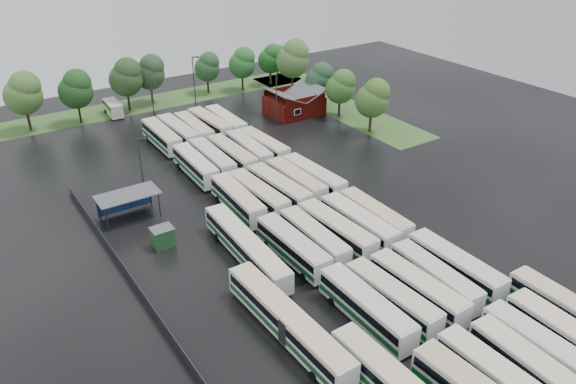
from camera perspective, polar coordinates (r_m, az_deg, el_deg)
ground at (r=69.11m, az=4.17°, el=-6.18°), size 160.00×160.00×0.00m
brick_building at (r=112.12m, az=0.64°, el=8.86°), size 10.07×8.60×5.39m
wash_shed at (r=77.91m, az=-16.05°, el=-0.48°), size 8.20×4.20×3.58m
utility_hut at (r=71.16m, az=-12.60°, el=-4.48°), size 2.70×2.20×2.62m
grass_strip_north at (r=122.08m, az=-14.04°, el=8.72°), size 80.00×10.00×0.01m
grass_strip_east at (r=118.37m, az=4.68°, el=8.87°), size 10.00×50.00×0.01m
west_fence at (r=66.44m, az=-15.81°, el=-8.28°), size 0.10×50.00×1.20m
bus_r0c1 at (r=53.94m, az=20.67°, el=-17.51°), size 2.82×12.22×3.39m
bus_r0c2 at (r=56.04m, az=23.41°, el=-16.14°), size 2.92×12.06×3.34m
bus_r0c3 at (r=58.22m, az=24.52°, el=-14.47°), size 2.63×12.11×3.37m
bus_r0c4 at (r=60.43m, az=26.59°, el=-13.19°), size 2.97×12.49×3.46m
bus_r1c0 at (r=58.26m, az=7.96°, el=-11.56°), size 2.78×12.54×3.48m
bus_r1c1 at (r=60.01m, az=10.51°, el=-10.55°), size 2.99×12.06×3.33m
bus_r1c2 at (r=61.73m, az=13.01°, el=-9.55°), size 2.95×12.31×3.41m
bus_r1c3 at (r=63.90m, az=14.68°, el=-8.38°), size 3.03×12.01×3.32m
bus_r1c4 at (r=66.12m, az=16.63°, el=-7.22°), size 2.66×12.46×3.47m
bus_r2c0 at (r=66.63m, az=0.49°, el=-5.59°), size 2.66×12.33×3.43m
bus_r2c1 at (r=68.37m, az=2.64°, el=-4.70°), size 2.86×12.05×3.34m
bus_r2c2 at (r=69.85m, az=4.95°, el=-3.92°), size 3.14×12.66×3.50m
bus_r2c3 at (r=71.61m, az=7.17°, el=-3.18°), size 2.80×12.57×3.49m
bus_r2c4 at (r=73.52m, az=8.77°, el=-2.46°), size 2.78×12.19×3.38m
bus_r3c0 at (r=76.76m, az=-5.13°, el=-0.81°), size 3.22×12.35×3.40m
bus_r3c1 at (r=77.77m, az=-3.08°, el=-0.30°), size 3.03×12.47×3.45m
bus_r3c2 at (r=79.31m, az=-0.95°, el=0.36°), size 3.21×12.65×3.49m
bus_r3c3 at (r=81.29m, az=0.76°, el=1.06°), size 2.78×12.35×3.43m
bus_r3c4 at (r=82.55m, az=2.56°, el=1.50°), size 3.19×12.60×3.48m
bus_r4c0 at (r=87.38m, az=-9.39°, el=2.68°), size 3.06×12.37×3.42m
bus_r4c1 at (r=88.89m, az=-7.70°, el=3.29°), size 3.10×12.51×3.46m
bus_r4c2 at (r=89.95m, az=-5.71°, el=3.72°), size 2.68×12.48×3.47m
bus_r4c3 at (r=91.77m, az=-4.01°, el=4.27°), size 3.16×12.27×3.39m
bus_r4c4 at (r=93.17m, az=-2.47°, el=4.68°), size 2.96×12.10×3.35m
bus_r5c0 at (r=99.21m, az=-12.72°, el=5.54°), size 2.80×12.41×3.45m
bus_r5c1 at (r=100.41m, az=-11.09°, el=5.99°), size 2.86×12.50×3.47m
bus_r5c2 at (r=101.40m, az=-9.53°, el=6.32°), size 2.87×12.17×3.37m
bus_r5c3 at (r=102.94m, az=-7.89°, el=6.82°), size 3.23×12.58×3.47m
bus_r5c4 at (r=103.80m, az=-6.35°, el=7.08°), size 2.91×12.34×3.42m
artic_bus_west_b at (r=66.85m, az=-4.28°, el=-5.60°), size 3.32×17.94×3.31m
artic_bus_west_c at (r=56.09m, az=-0.03°, el=-13.10°), size 2.98×18.49×3.42m
minibus at (r=116.58m, az=-17.33°, el=8.17°), size 2.75×6.48×2.78m
tree_north_0 at (r=112.52m, az=-25.26°, el=9.11°), size 6.76×6.76×11.20m
tree_north_1 at (r=112.92m, az=-20.72°, el=9.79°), size 6.32×6.32×10.47m
tree_north_2 at (r=116.72m, az=-16.10°, el=11.17°), size 6.51×6.51×10.79m
tree_north_3 at (r=120.31m, az=-13.82°, el=11.77°), size 6.19×6.19×10.26m
tree_north_4 at (r=125.05m, az=-8.17°, el=12.50°), size 5.41×5.41×8.97m
tree_north_5 at (r=125.79m, az=-4.63°, el=12.98°), size 5.80×5.80×9.61m
tree_north_6 at (r=132.23m, az=-1.01°, el=13.43°), size 4.99×4.99×8.27m
tree_east_0 at (r=102.75m, az=8.68°, el=9.43°), size 6.08×6.08×10.07m
tree_east_1 at (r=110.02m, az=5.43°, el=10.64°), size 5.67×5.67×9.39m
tree_east_2 at (r=115.72m, az=3.28°, el=11.50°), size 5.49×5.49×9.09m
tree_east_3 at (r=123.49m, az=0.56°, el=13.41°), size 7.04×7.04×11.65m
tree_east_4 at (r=129.55m, az=-1.71°, el=13.40°), size 5.61×5.60×9.27m
lamp_post_ne at (r=105.00m, az=-1.11°, el=9.78°), size 1.54×0.30×10.02m
lamp_post_nw at (r=80.88m, az=-14.64°, el=2.73°), size 1.43×0.28×9.32m
lamp_post_back_w at (r=109.28m, az=-13.62°, el=9.63°), size 1.49×0.29×9.70m
lamp_post_back_e at (r=114.57m, az=-9.48°, el=11.20°), size 1.66×0.32×10.75m
puddle_0 at (r=57.58m, az=15.66°, el=-15.64°), size 3.50×3.50×0.01m
puddle_1 at (r=63.36m, az=21.88°, el=-12.15°), size 4.17×4.17×0.01m
puddle_2 at (r=65.81m, az=-0.12°, el=-8.06°), size 6.31×6.31×0.01m
puddle_3 at (r=72.45m, az=8.46°, el=-4.66°), size 3.86×3.86×0.01m
puddle_4 at (r=69.20m, az=25.36°, el=-9.20°), size 3.29×3.29×0.01m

